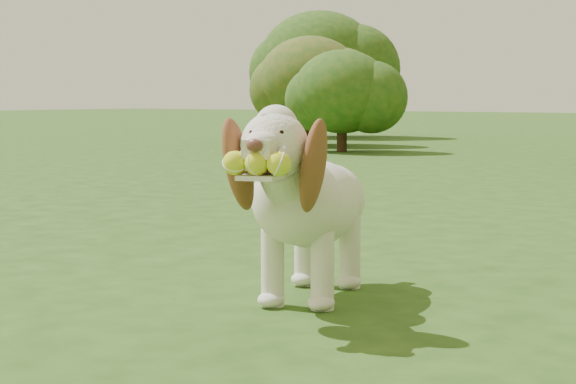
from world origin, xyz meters
The scene contains 5 objects.
ground centered at (0.00, 0.00, 0.00)m, with size 80.00×80.00×0.00m, color #214313.
dog centered at (-0.32, 0.39, 0.38)m, with size 0.60×1.09×0.72m.
shrub_a centered at (-5.30, 8.48, 0.81)m, with size 1.32×1.32×1.37m.
shrub_g centered at (-8.17, 12.24, 1.35)m, with size 2.22×2.22×2.30m.
shrub_e centered at (-6.61, 9.65, 0.98)m, with size 1.60×1.60×1.66m.
Camera 1 is at (1.64, -2.47, 0.75)m, focal length 60.00 mm.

